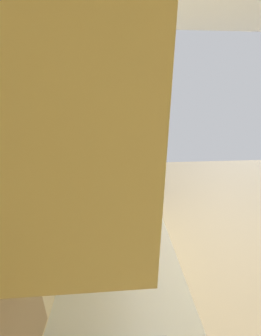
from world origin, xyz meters
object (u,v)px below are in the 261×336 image
object	(u,v)px
microwave	(116,177)
kettle	(132,235)
oven_range	(120,172)
bowl	(123,164)

from	to	relation	value
microwave	kettle	world-z (taller)	microwave
microwave	kettle	xyz separation A→B (m)	(-0.70, -0.09, -0.07)
oven_range	bowl	bearing A→B (deg)	-177.48
oven_range	bowl	distance (m)	0.95
oven_range	kettle	size ratio (longest dim) A/B	5.87
microwave	bowl	size ratio (longest dim) A/B	2.72
microwave	bowl	xyz separation A→B (m)	(0.65, -0.09, -0.12)
kettle	microwave	bearing A→B (deg)	7.04
bowl	oven_range	bearing A→B (deg)	2.52
oven_range	kettle	world-z (taller)	oven_range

